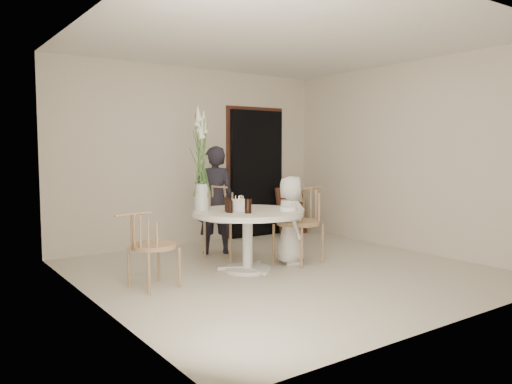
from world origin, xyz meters
TOP-DOWN VIEW (x-y plane):
  - ground at (0.00, 0.00)m, footprint 4.50×4.50m
  - room_shell at (0.00, 0.00)m, footprint 4.50×4.50m
  - doorway at (1.15, 2.19)m, footprint 1.00×0.10m
  - door_trim at (1.15, 2.23)m, footprint 1.12×0.03m
  - table at (-0.35, 0.25)m, footprint 1.33×1.33m
  - picture_frame at (1.71, 1.95)m, footprint 0.63×0.25m
  - chair_far at (-0.18, 1.17)m, footprint 0.65×0.68m
  - chair_right at (0.55, 0.26)m, footprint 0.65×0.62m
  - chair_left at (-1.68, 0.19)m, footprint 0.54×0.51m
  - girl at (-0.16, 1.34)m, footprint 0.65×0.55m
  - boy at (0.30, 0.23)m, footprint 0.58×0.65m
  - birthday_cake at (-0.43, 0.30)m, footprint 0.27×0.27m
  - cola_tumbler_a at (-0.63, 0.22)m, footprint 0.08×0.08m
  - cola_tumbler_b at (-0.49, 0.03)m, footprint 0.09×0.09m
  - cola_tumbler_c at (-0.64, 0.19)m, footprint 0.09×0.09m
  - cola_tumbler_d at (-0.59, 0.31)m, footprint 0.09×0.09m
  - plate_stack at (0.02, -0.06)m, footprint 0.21×0.21m
  - flower_vase at (-0.79, 0.58)m, footprint 0.17×0.17m

SIDE VIEW (x-z plane):
  - ground at x=0.00m, z-range 0.00..0.00m
  - picture_frame at x=1.71m, z-range 0.00..0.81m
  - chair_left at x=-1.68m, z-range 0.12..0.94m
  - boy at x=0.30m, z-range 0.00..1.12m
  - table at x=-0.35m, z-range 0.25..0.98m
  - chair_far at x=-0.18m, z-range 0.14..1.11m
  - chair_right at x=0.55m, z-range 0.14..1.11m
  - girl at x=-0.16m, z-range 0.00..1.50m
  - plate_stack at x=0.02m, z-range 0.73..0.78m
  - birthday_cake at x=-0.43m, z-range 0.71..0.88m
  - cola_tumbler_c at x=-0.64m, z-range 0.73..0.87m
  - cola_tumbler_a at x=-0.63m, z-range 0.73..0.88m
  - cola_tumbler_d at x=-0.59m, z-range 0.73..0.90m
  - cola_tumbler_b at x=-0.49m, z-range 0.73..0.90m
  - doorway at x=1.15m, z-range 0.00..2.10m
  - door_trim at x=1.15m, z-range 0.00..2.22m
  - flower_vase at x=-0.79m, z-range 0.70..1.95m
  - room_shell at x=0.00m, z-range -0.63..3.87m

